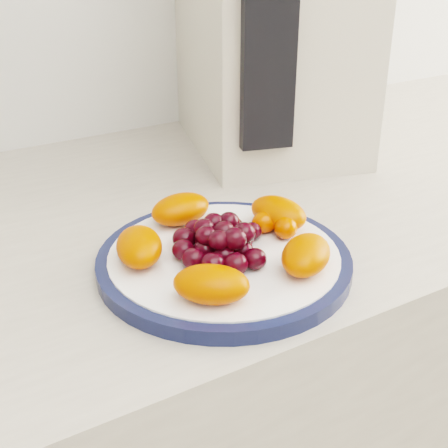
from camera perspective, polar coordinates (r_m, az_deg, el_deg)
plate_rim at (r=0.63m, az=0.00°, el=-3.45°), size 0.26×0.26×0.01m
plate_face at (r=0.63m, az=0.00°, el=-3.37°), size 0.23×0.23×0.02m
appliance_body at (r=0.93m, az=4.24°, el=18.61°), size 0.30×0.36×0.38m
appliance_panel at (r=0.76m, az=4.13°, el=17.20°), size 0.07×0.04×0.29m
fruit_plate at (r=0.62m, az=0.14°, el=-1.33°), size 0.22×0.21×0.04m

